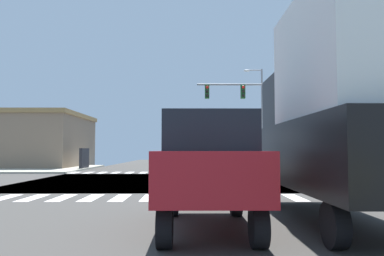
% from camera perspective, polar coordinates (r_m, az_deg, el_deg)
% --- Properties ---
extents(ground, '(90.00, 90.00, 0.05)m').
position_cam_1_polar(ground, '(20.54, -4.93, -7.99)').
color(ground, '#403D3A').
extents(sidewalk_corner_ne, '(12.00, 12.00, 0.14)m').
position_cam_1_polar(sidewalk_corner_ne, '(34.38, 19.08, -5.79)').
color(sidewalk_corner_ne, '#B2ADA3').
rests_on(sidewalk_corner_ne, ground).
extents(sidewalk_corner_nw, '(12.00, 12.00, 0.14)m').
position_cam_1_polar(sidewalk_corner_nw, '(35.59, -24.73, -5.58)').
color(sidewalk_corner_nw, '#B6B19C').
rests_on(sidewalk_corner_nw, ground).
extents(crosswalk_near, '(13.50, 2.00, 0.01)m').
position_cam_1_polar(crosswalk_near, '(13.34, -8.58, -10.35)').
color(crosswalk_near, white).
rests_on(crosswalk_near, ground).
extents(crosswalk_far, '(13.50, 2.00, 0.01)m').
position_cam_1_polar(crosswalk_far, '(27.82, -4.24, -6.71)').
color(crosswalk_far, white).
rests_on(crosswalk_far, ground).
extents(traffic_signal_mast, '(6.31, 0.55, 6.93)m').
position_cam_1_polar(traffic_signal_mast, '(28.46, 8.55, 3.67)').
color(traffic_signal_mast, gray).
rests_on(traffic_signal_mast, ground).
extents(street_lamp, '(1.78, 0.32, 9.24)m').
position_cam_1_polar(street_lamp, '(35.87, 10.18, 2.77)').
color(street_lamp, gray).
rests_on(street_lamp, ground).
extents(suv_crossing_1, '(1.96, 4.60, 2.34)m').
position_cam_1_polar(suv_crossing_1, '(7.97, 2.32, -5.09)').
color(suv_crossing_1, black).
rests_on(suv_crossing_1, ground).
extents(pickup_leading_2, '(5.10, 2.00, 2.35)m').
position_cam_1_polar(pickup_leading_2, '(24.65, 13.82, -4.06)').
color(pickup_leading_2, black).
rests_on(pickup_leading_2, ground).
extents(box_truck_trailing_1, '(2.40, 7.20, 4.85)m').
position_cam_1_polar(box_truck_trailing_1, '(9.25, 21.05, 2.63)').
color(box_truck_trailing_1, black).
rests_on(box_truck_trailing_1, ground).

